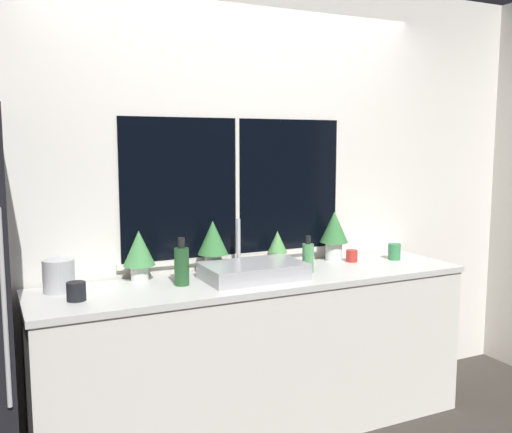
{
  "coord_description": "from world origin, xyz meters",
  "views": [
    {
      "loc": [
        -1.4,
        -2.56,
        1.68
      ],
      "look_at": [
        -0.02,
        0.28,
        1.28
      ],
      "focal_mm": 40.0,
      "sensor_mm": 36.0,
      "label": 1
    }
  ],
  "objects_px": {
    "kettle": "(59,274)",
    "mug_red": "(352,256)",
    "potted_plant_center_right": "(277,248)",
    "bottle_tall": "(182,265)",
    "potted_plant_center_left": "(213,241)",
    "mug_black": "(76,291)",
    "sink": "(253,271)",
    "mug_green": "(394,252)",
    "potted_plant_far_left": "(139,251)",
    "soap_bottle": "(308,257)",
    "potted_plant_far_right": "(334,231)"
  },
  "relations": [
    {
      "from": "potted_plant_far_left",
      "to": "bottle_tall",
      "type": "xyz_separation_m",
      "value": [
        0.18,
        -0.19,
        -0.06
      ]
    },
    {
      "from": "potted_plant_far_left",
      "to": "mug_green",
      "type": "bearing_deg",
      "value": -5.15
    },
    {
      "from": "potted_plant_far_right",
      "to": "mug_green",
      "type": "bearing_deg",
      "value": -21.7
    },
    {
      "from": "potted_plant_center_left",
      "to": "bottle_tall",
      "type": "bearing_deg",
      "value": -142.77
    },
    {
      "from": "mug_red",
      "to": "bottle_tall",
      "type": "bearing_deg",
      "value": -174.76
    },
    {
      "from": "sink",
      "to": "potted_plant_center_left",
      "type": "bearing_deg",
      "value": 123.63
    },
    {
      "from": "potted_plant_center_right",
      "to": "mug_green",
      "type": "relative_size",
      "value": 2.11
    },
    {
      "from": "potted_plant_far_left",
      "to": "mug_red",
      "type": "height_order",
      "value": "potted_plant_far_left"
    },
    {
      "from": "potted_plant_far_right",
      "to": "mug_black",
      "type": "relative_size",
      "value": 3.47
    },
    {
      "from": "bottle_tall",
      "to": "mug_green",
      "type": "xyz_separation_m",
      "value": [
        1.47,
        0.05,
        -0.06
      ]
    },
    {
      "from": "potted_plant_far_right",
      "to": "mug_red",
      "type": "height_order",
      "value": "potted_plant_far_right"
    },
    {
      "from": "bottle_tall",
      "to": "mug_green",
      "type": "height_order",
      "value": "bottle_tall"
    },
    {
      "from": "mug_black",
      "to": "potted_plant_center_right",
      "type": "bearing_deg",
      "value": 11.97
    },
    {
      "from": "potted_plant_far_left",
      "to": "bottle_tall",
      "type": "height_order",
      "value": "potted_plant_far_left"
    },
    {
      "from": "potted_plant_center_right",
      "to": "potted_plant_far_left",
      "type": "bearing_deg",
      "value": -180.0
    },
    {
      "from": "sink",
      "to": "potted_plant_far_right",
      "type": "distance_m",
      "value": 0.74
    },
    {
      "from": "potted_plant_center_right",
      "to": "mug_red",
      "type": "distance_m",
      "value": 0.51
    },
    {
      "from": "potted_plant_far_left",
      "to": "potted_plant_center_right",
      "type": "xyz_separation_m",
      "value": [
        0.86,
        0.0,
        -0.05
      ]
    },
    {
      "from": "kettle",
      "to": "mug_red",
      "type": "bearing_deg",
      "value": -1.0
    },
    {
      "from": "potted_plant_center_left",
      "to": "soap_bottle",
      "type": "distance_m",
      "value": 0.57
    },
    {
      "from": "potted_plant_far_left",
      "to": "potted_plant_center_left",
      "type": "relative_size",
      "value": 0.91
    },
    {
      "from": "potted_plant_far_right",
      "to": "kettle",
      "type": "xyz_separation_m",
      "value": [
        -1.71,
        -0.06,
        -0.1
      ]
    },
    {
      "from": "potted_plant_far_left",
      "to": "kettle",
      "type": "distance_m",
      "value": 0.44
    },
    {
      "from": "mug_red",
      "to": "kettle",
      "type": "relative_size",
      "value": 0.41
    },
    {
      "from": "potted_plant_center_left",
      "to": "potted_plant_far_right",
      "type": "height_order",
      "value": "potted_plant_far_right"
    },
    {
      "from": "potted_plant_far_right",
      "to": "kettle",
      "type": "distance_m",
      "value": 1.71
    },
    {
      "from": "potted_plant_far_left",
      "to": "kettle",
      "type": "xyz_separation_m",
      "value": [
        -0.43,
        -0.06,
        -0.08
      ]
    },
    {
      "from": "potted_plant_center_left",
      "to": "mug_black",
      "type": "relative_size",
      "value": 3.36
    },
    {
      "from": "bottle_tall",
      "to": "potted_plant_center_left",
      "type": "bearing_deg",
      "value": 37.23
    },
    {
      "from": "sink",
      "to": "mug_green",
      "type": "xyz_separation_m",
      "value": [
        1.06,
        0.08,
        0.01
      ]
    },
    {
      "from": "potted_plant_far_right",
      "to": "soap_bottle",
      "type": "relative_size",
      "value": 1.47
    },
    {
      "from": "potted_plant_center_left",
      "to": "mug_green",
      "type": "bearing_deg",
      "value": -6.98
    },
    {
      "from": "soap_bottle",
      "to": "potted_plant_far_left",
      "type": "bearing_deg",
      "value": 166.71
    },
    {
      "from": "potted_plant_center_right",
      "to": "mug_black",
      "type": "bearing_deg",
      "value": -168.03
    },
    {
      "from": "potted_plant_center_right",
      "to": "mug_black",
      "type": "xyz_separation_m",
      "value": [
        -1.24,
        -0.26,
        -0.07
      ]
    },
    {
      "from": "mug_red",
      "to": "potted_plant_far_right",
      "type": "bearing_deg",
      "value": 133.18
    },
    {
      "from": "potted_plant_far_left",
      "to": "bottle_tall",
      "type": "relative_size",
      "value": 1.09
    },
    {
      "from": "potted_plant_far_left",
      "to": "soap_bottle",
      "type": "height_order",
      "value": "potted_plant_far_left"
    },
    {
      "from": "sink",
      "to": "mug_black",
      "type": "xyz_separation_m",
      "value": [
        -0.96,
        -0.03,
        -0.0
      ]
    },
    {
      "from": "sink",
      "to": "potted_plant_far_left",
      "type": "relative_size",
      "value": 1.99
    },
    {
      "from": "potted_plant_far_right",
      "to": "mug_red",
      "type": "xyz_separation_m",
      "value": [
        0.08,
        -0.09,
        -0.15
      ]
    },
    {
      "from": "potted_plant_center_right",
      "to": "bottle_tall",
      "type": "relative_size",
      "value": 0.86
    },
    {
      "from": "potted_plant_far_left",
      "to": "sink",
      "type": "bearing_deg",
      "value": -21.21
    },
    {
      "from": "potted_plant_center_left",
      "to": "mug_red",
      "type": "relative_size",
      "value": 4.06
    },
    {
      "from": "mug_red",
      "to": "mug_green",
      "type": "relative_size",
      "value": 0.73
    },
    {
      "from": "potted_plant_center_right",
      "to": "bottle_tall",
      "type": "bearing_deg",
      "value": -164.09
    },
    {
      "from": "potted_plant_center_left",
      "to": "mug_black",
      "type": "distance_m",
      "value": 0.87
    },
    {
      "from": "potted_plant_center_left",
      "to": "mug_green",
      "type": "height_order",
      "value": "potted_plant_center_left"
    },
    {
      "from": "potted_plant_far_right",
      "to": "mug_black",
      "type": "bearing_deg",
      "value": -170.97
    },
    {
      "from": "soap_bottle",
      "to": "mug_red",
      "type": "xyz_separation_m",
      "value": [
        0.41,
        0.14,
        -0.05
      ]
    }
  ]
}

